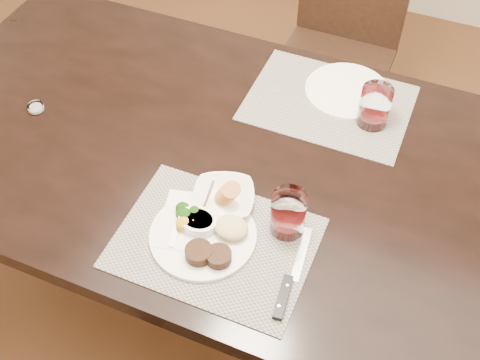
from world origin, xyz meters
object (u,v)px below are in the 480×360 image
at_px(wine_glass_near, 288,215).
at_px(far_plate, 347,91).
at_px(cracker_bowl, 224,198).
at_px(chair_far, 341,39).
at_px(steak_knife, 288,286).
at_px(dinner_plate, 207,236).

bearing_deg(wine_glass_near, far_plate, 90.47).
distance_m(cracker_bowl, wine_glass_near, 0.17).
xyz_separation_m(chair_far, steak_knife, (0.22, -1.26, 0.26)).
bearing_deg(cracker_bowl, far_plate, 72.34).
height_order(cracker_bowl, far_plate, cracker_bowl).
xyz_separation_m(chair_far, wine_glass_near, (0.16, -1.11, 0.30)).
bearing_deg(far_plate, chair_far, 105.06).
height_order(dinner_plate, wine_glass_near, wine_glass_near).
bearing_deg(wine_glass_near, chair_far, 98.22).
bearing_deg(wine_glass_near, steak_knife, -69.50).
height_order(steak_knife, cracker_bowl, cracker_bowl).
xyz_separation_m(dinner_plate, wine_glass_near, (0.16, 0.10, 0.04)).
relative_size(dinner_plate, steak_knife, 0.99).
height_order(steak_knife, wine_glass_near, wine_glass_near).
height_order(wine_glass_near, far_plate, wine_glass_near).
height_order(chair_far, steak_knife, chair_far).
relative_size(wine_glass_near, far_plate, 0.47).
bearing_deg(steak_knife, wine_glass_near, 104.22).
height_order(dinner_plate, far_plate, dinner_plate).
height_order(chair_far, cracker_bowl, chair_far).
bearing_deg(far_plate, cracker_bowl, -107.66).
bearing_deg(chair_far, steak_knife, -80.21).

